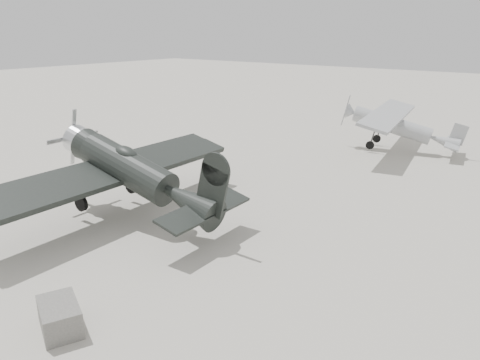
% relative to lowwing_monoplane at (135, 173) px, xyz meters
% --- Properties ---
extents(ground, '(160.00, 160.00, 0.00)m').
position_rel_lowwing_monoplane_xyz_m(ground, '(2.08, 0.36, -2.04)').
color(ground, '#AEA69A').
rests_on(ground, ground).
extents(lowwing_monoplane, '(8.56, 11.88, 3.85)m').
position_rel_lowwing_monoplane_xyz_m(lowwing_monoplane, '(0.00, 0.00, 0.00)').
color(lowwing_monoplane, black).
rests_on(lowwing_monoplane, ground).
extents(highwing_monoplane, '(7.46, 10.45, 2.95)m').
position_rel_lowwing_monoplane_xyz_m(highwing_monoplane, '(4.28, 17.59, -0.19)').
color(highwing_monoplane, '#9EA1A3').
rests_on(highwing_monoplane, ground).
extents(equipment_block, '(1.74, 1.46, 0.75)m').
position_rel_lowwing_monoplane_xyz_m(equipment_block, '(3.99, -6.10, -1.67)').
color(equipment_block, '#5F5E58').
rests_on(equipment_block, ground).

